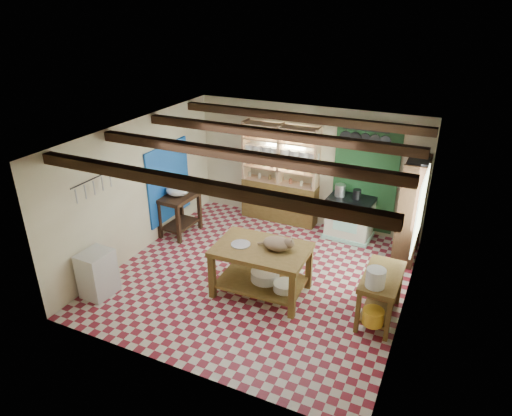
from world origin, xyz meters
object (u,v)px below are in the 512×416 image
at_px(white_cabinet, 97,274).
at_px(stove, 350,218).
at_px(prep_table, 180,214).
at_px(work_table, 261,270).
at_px(right_counter, 380,296).
at_px(cat, 277,243).

bearing_deg(white_cabinet, stove, 51.11).
relative_size(stove, prep_table, 1.03).
relative_size(work_table, prep_table, 1.75).
height_order(prep_table, white_cabinet, prep_table).
bearing_deg(right_counter, prep_table, 166.60).
distance_m(work_table, white_cabinet, 2.74).
bearing_deg(work_table, prep_table, 151.25).
bearing_deg(work_table, white_cabinet, -155.95).
bearing_deg(white_cabinet, cat, 27.36).
distance_m(stove, right_counter, 2.64).
xyz_separation_m(work_table, cat, (0.25, 0.06, 0.54)).
distance_m(stove, cat, 2.63).
distance_m(right_counter, cat, 1.79).
height_order(prep_table, right_counter, prep_table).
bearing_deg(prep_table, cat, -20.82).
bearing_deg(right_counter, stove, 114.86).
bearing_deg(cat, prep_table, 144.45).
height_order(stove, cat, cat).
height_order(stove, right_counter, stove).
distance_m(work_table, stove, 2.70).
xyz_separation_m(work_table, prep_table, (-2.44, 1.23, 0.00)).
xyz_separation_m(stove, white_cabinet, (-3.30, -3.76, -0.05)).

